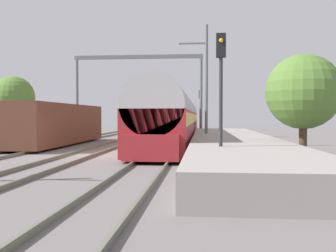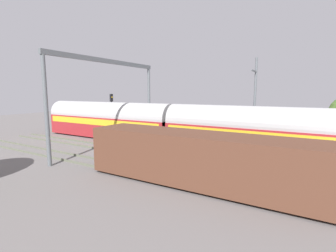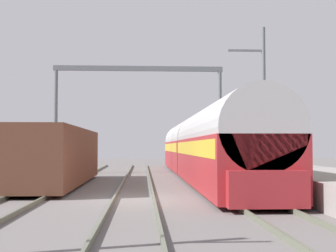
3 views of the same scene
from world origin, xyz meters
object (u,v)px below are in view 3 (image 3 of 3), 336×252
catenary_gantry (139,97)px  person_crossing (216,160)px  railway_signal_far (209,133)px  passenger_train (200,146)px  freight_car (57,156)px

catenary_gantry → person_crossing: bearing=-25.4°
railway_signal_far → passenger_train: bearing=-101.5°
freight_car → railway_signal_far: bearing=57.6°
catenary_gantry → railway_signal_far: bearing=42.3°
railway_signal_far → freight_car: bearing=-122.4°
passenger_train → railway_signal_far: railway_signal_far is taller
catenary_gantry → passenger_train: bearing=-45.2°
railway_signal_far → catenary_gantry: 8.37m
freight_car → railway_signal_far: (9.89, 15.58, 1.64)m
catenary_gantry → freight_car: bearing=-111.3°
freight_car → person_crossing: size_ratio=7.51×
railway_signal_far → catenary_gantry: size_ratio=0.39×
person_crossing → passenger_train: bearing=-111.8°
passenger_train → catenary_gantry: size_ratio=2.65×
railway_signal_far → person_crossing: bearing=-94.4°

